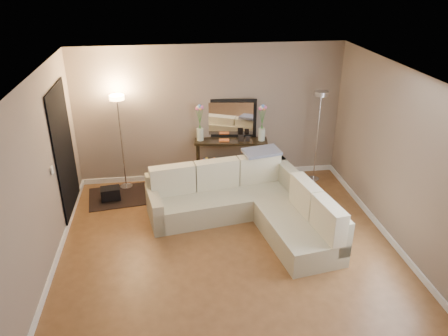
{
  "coord_description": "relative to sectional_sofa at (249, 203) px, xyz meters",
  "views": [
    {
      "loc": [
        -0.79,
        -5.05,
        3.9
      ],
      "look_at": [
        0.0,
        0.8,
        1.1
      ],
      "focal_mm": 35.0,
      "sensor_mm": 36.0,
      "label": 1
    }
  ],
  "objects": [
    {
      "name": "floor",
      "position": [
        -0.44,
        -1.04,
        -0.33
      ],
      "size": [
        5.0,
        5.5,
        0.01
      ],
      "primitive_type": "cube",
      "color": "brown",
      "rests_on": "ground"
    },
    {
      "name": "ceiling",
      "position": [
        -0.44,
        -1.04,
        2.28
      ],
      "size": [
        5.0,
        5.5,
        0.01
      ],
      "primitive_type": "cube",
      "color": "white",
      "rests_on": "ground"
    },
    {
      "name": "wall_back",
      "position": [
        -0.44,
        1.72,
        0.97
      ],
      "size": [
        5.0,
        0.02,
        2.6
      ],
      "primitive_type": "cube",
      "color": "gray",
      "rests_on": "ground"
    },
    {
      "name": "wall_left",
      "position": [
        -2.95,
        -1.04,
        0.97
      ],
      "size": [
        0.02,
        5.5,
        2.6
      ],
      "primitive_type": "cube",
      "color": "gray",
      "rests_on": "ground"
    },
    {
      "name": "wall_right",
      "position": [
        2.07,
        -1.04,
        0.97
      ],
      "size": [
        0.02,
        5.5,
        2.6
      ],
      "primitive_type": "cube",
      "color": "gray",
      "rests_on": "ground"
    },
    {
      "name": "baseboard_back",
      "position": [
        -0.44,
        1.7,
        -0.28
      ],
      "size": [
        5.0,
        0.03,
        0.1
      ],
      "primitive_type": "cube",
      "color": "white",
      "rests_on": "ground"
    },
    {
      "name": "baseboard_left",
      "position": [
        -2.93,
        -1.04,
        -0.28
      ],
      "size": [
        0.03,
        5.5,
        0.1
      ],
      "primitive_type": "cube",
      "color": "white",
      "rests_on": "ground"
    },
    {
      "name": "baseboard_right",
      "position": [
        2.04,
        -1.04,
        -0.28
      ],
      "size": [
        0.03,
        5.5,
        0.1
      ],
      "primitive_type": "cube",
      "color": "white",
      "rests_on": "ground"
    },
    {
      "name": "doorway",
      "position": [
        -2.92,
        0.66,
        0.77
      ],
      "size": [
        0.02,
        1.2,
        2.2
      ],
      "primitive_type": "cube",
      "color": "black",
      "rests_on": "ground"
    },
    {
      "name": "switch_plate",
      "position": [
        -2.92,
        -0.19,
        0.87
      ],
      "size": [
        0.02,
        0.08,
        0.12
      ],
      "primitive_type": "cube",
      "color": "white",
      "rests_on": "ground"
    },
    {
      "name": "sectional_sofa",
      "position": [
        0.0,
        0.0,
        0.0
      ],
      "size": [
        2.85,
        2.5,
        0.88
      ],
      "color": "beige",
      "rests_on": "floor"
    },
    {
      "name": "throw_blanket",
      "position": [
        0.34,
        0.69,
        0.6
      ],
      "size": [
        0.69,
        0.49,
        0.08
      ],
      "primitive_type": "cube",
      "rotation": [
        0.1,
        0.0,
        0.21
      ],
      "color": "gray",
      "rests_on": "sectional_sofa"
    },
    {
      "name": "console_table",
      "position": [
        -0.16,
        1.52,
        0.15
      ],
      "size": [
        1.41,
        0.55,
        0.84
      ],
      "color": "black",
      "rests_on": "floor"
    },
    {
      "name": "leaning_mirror",
      "position": [
        -0.05,
        1.68,
        0.89
      ],
      "size": [
        0.96,
        0.18,
        0.76
      ],
      "color": "black",
      "rests_on": "console_table"
    },
    {
      "name": "table_decor",
      "position": [
        -0.09,
        1.47,
        0.53
      ],
      "size": [
        0.58,
        0.17,
        0.14
      ],
      "color": "orange",
      "rests_on": "console_table"
    },
    {
      "name": "flower_vase_left",
      "position": [
        -0.65,
        1.58,
        0.8
      ],
      "size": [
        0.16,
        0.14,
        0.72
      ],
      "color": "silver",
      "rests_on": "console_table"
    },
    {
      "name": "flower_vase_right",
      "position": [
        0.5,
        1.42,
        0.8
      ],
      "size": [
        0.16,
        0.14,
        0.72
      ],
      "color": "silver",
      "rests_on": "console_table"
    },
    {
      "name": "floor_lamp_lit",
      "position": [
        -2.09,
        1.46,
        0.95
      ],
      "size": [
        0.29,
        0.29,
        1.81
      ],
      "color": "silver",
      "rests_on": "floor"
    },
    {
      "name": "floor_lamp_unlit",
      "position": [
        1.55,
        1.3,
        0.93
      ],
      "size": [
        0.26,
        0.26,
        1.78
      ],
      "color": "silver",
      "rests_on": "floor"
    },
    {
      "name": "charcoal_rug",
      "position": [
        -2.15,
        1.11,
        -0.32
      ],
      "size": [
        1.28,
        1.03,
        0.02
      ],
      "primitive_type": "cube",
      "rotation": [
        0.0,
        0.0,
        0.13
      ],
      "color": "black",
      "rests_on": "floor"
    },
    {
      "name": "black_bag",
      "position": [
        -2.33,
        0.99,
        -0.18
      ],
      "size": [
        0.36,
        0.28,
        0.22
      ],
      "primitive_type": "cube",
      "rotation": [
        0.0,
        0.0,
        0.13
      ],
      "color": "black",
      "rests_on": "charcoal_rug"
    }
  ]
}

